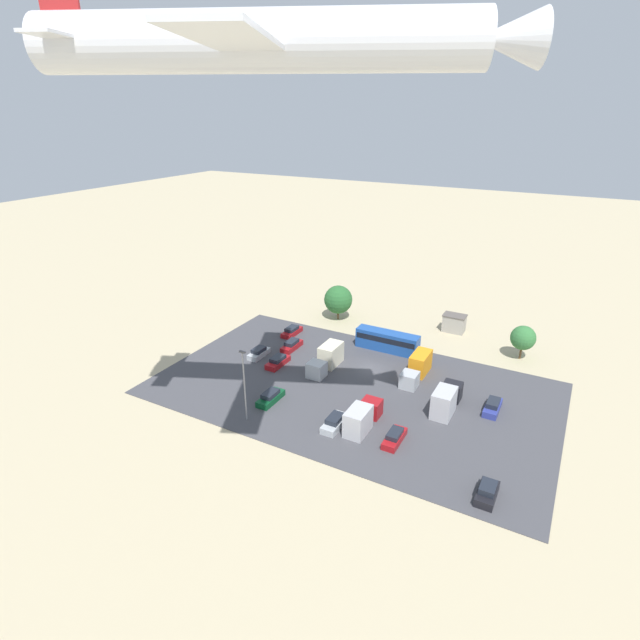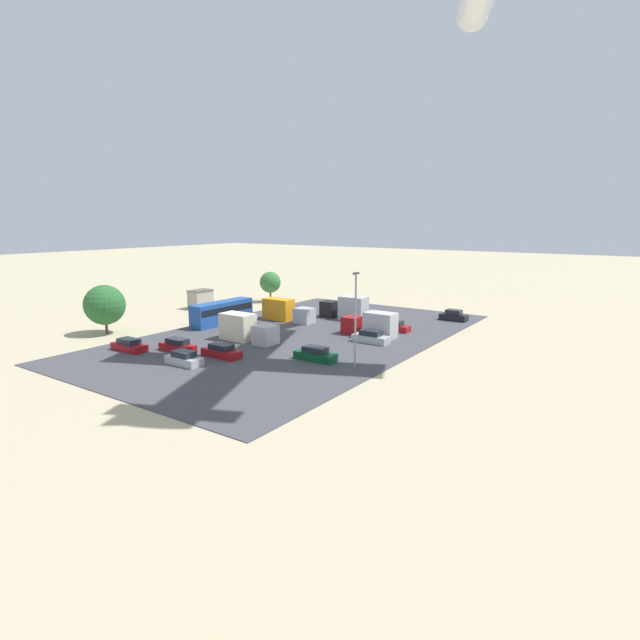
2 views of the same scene
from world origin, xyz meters
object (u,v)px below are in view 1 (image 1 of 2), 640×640
Objects in this scene: parked_car_2 at (278,362)px; shed_building at (454,323)px; parked_car_3 at (395,437)px; parked_car_6 at (271,397)px; parked_truck_0 at (327,359)px; parked_car_0 at (487,492)px; airplane at (280,41)px; parked_truck_1 at (446,399)px; bus at (387,340)px; parked_car_5 at (259,353)px; parked_truck_3 at (362,417)px; parked_car_7 at (335,422)px; parked_car_4 at (493,407)px; parked_truck_2 at (417,368)px; parked_car_8 at (292,345)px; parked_car_1 at (292,331)px.

shed_building is at bearing 51.63° from parked_car_2.
shed_building reaches higher than parked_car_3.
shed_building reaches higher than parked_car_6.
shed_building is 27.07m from parked_truck_0.
parked_car_0 is 45.93m from airplane.
parked_truck_1 is at bearing 171.37° from parked_truck_0.
bus is 0.29× the size of airplane.
parked_car_3 is 29.61m from parked_car_5.
airplane reaches higher than parked_truck_3.
parked_car_2 is 20.56m from parked_truck_3.
parked_car_7 is at bearing -10.43° from parked_car_0.
shed_building is 0.85× the size of parked_car_6.
airplane is (-16.47, 22.48, 41.24)m from parked_car_2.
parked_truck_1 is at bearing 0.06° from parked_car_2.
shed_building is 35.39m from parked_truck_3.
shed_building reaches higher than parked_car_7.
parked_car_4 is at bearing 179.69° from parked_truck_0.
parked_truck_1 is 9.42m from parked_truck_2.
parked_car_8 is 8.87m from parked_truck_0.
parked_car_5 is 0.50× the size of parked_truck_2.
airplane reaches higher than shed_building.
parked_car_7 reaches higher than parked_car_8.
parked_truck_1 reaches higher than parked_car_6.
parked_truck_0 is at bearing -58.42° from parked_car_7.
parked_car_4 is at bearing 26.75° from parked_truck_1.
parked_truck_3 is (-22.87, 10.05, 0.89)m from parked_car_5.
parked_car_7 is 15.42m from parked_truck_1.
parked_truck_2 reaches higher than parked_car_4.
parked_car_8 is (-3.02, 4.94, 0.04)m from parked_car_1.
parked_car_7 is 18.21m from parked_truck_2.
parked_car_1 is at bearing 142.86° from parked_car_3.
parked_car_6 is at bearing 178.86° from parked_car_3.
shed_building is at bearing 93.68° from parked_car_3.
parked_car_5 is at bearing 9.40° from parked_truck_0.
parked_car_3 is (-10.03, 22.94, -1.17)m from bus.
parked_car_6 is at bearing -155.91° from parked_car_4.
parked_truck_0 is (-2.24, -12.37, 0.92)m from parked_car_6.
parked_car_3 is at bearing 23.62° from bus.
parked_truck_3 is 42.60m from airplane.
bus reaches higher than parked_car_6.
parked_car_4 is (-36.43, 8.10, 0.07)m from parked_car_1.
bus is 53.76m from airplane.
parked_car_1 is 0.63× the size of parked_truck_1.
parked_car_4 reaches higher than parked_car_8.
parked_car_6 is at bearing 46.70° from parked_truck_2.
parked_car_6 is 0.13× the size of airplane.
parked_car_4 is 29.98m from parked_car_6.
parked_car_3 is (11.82, -4.33, -0.08)m from parked_car_0.
parked_car_0 is 0.48× the size of parked_truck_2.
parked_car_0 is 19.89m from parked_car_7.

